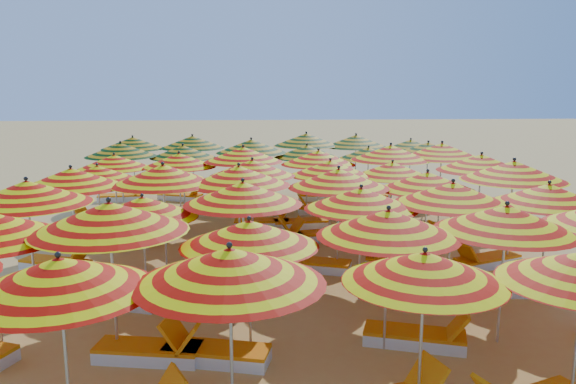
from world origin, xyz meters
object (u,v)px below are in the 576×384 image
object	(u,v)px
umbrella_17	(549,194)
umbrella_18	(71,178)
umbrella_8	(249,233)
lounger_28	(181,196)
umbrella_40	(368,153)
lounger_23	(266,205)
umbrella_2	(230,266)
lounger_10	(519,287)
lounger_16	(274,238)
umbrella_32	(243,154)
umbrella_22	(427,181)
umbrella_28	(392,170)
umbrella_27	(330,168)
lounger_9	(118,298)
umbrella_3	(424,267)
lounger_12	(313,264)
lounger_20	(100,221)
lounger_22	(300,223)
umbrella_23	(514,171)
umbrella_42	(133,143)
lounger_26	(441,206)
lounger_29	(319,197)
umbrella_30	(114,162)
lounger_5	(151,351)
umbrella_29	(481,163)
lounger_15	(121,240)
umbrella_36	(121,150)
lounger_11	(57,264)
umbrella_10	(506,219)
lounger_25	(355,207)
lounger_7	(417,337)
lounger_31	(420,193)
umbrella_47	(411,145)
umbrella_31	(179,160)
lounger_30	(368,196)
lounger_21	(263,223)
lounger_19	(458,239)
umbrella_12	(27,192)
umbrella_9	(388,223)
lounger_24	(321,209)
umbrella_13	(142,207)
umbrella_15	(361,199)
umbrella_37	(183,152)
umbrella_41	(428,149)
umbrella_14	(243,193)
umbrella_43	(192,142)
umbrella_16	(453,193)
umbrella_33	(318,158)
umbrella_25	(164,172)
umbrella_38	(251,146)
lounger_6	(214,353)
beachgoer_a	(357,216)
umbrella_24	(98,173)
umbrella_35	(442,151)
lounger_13	(399,261)
umbrella_19	(163,175)
lounger_14	(486,261)
lounger_17	(308,236)

from	to	relation	value
umbrella_17	umbrella_18	bearing A→B (deg)	168.29
umbrella_8	lounger_28	world-z (taller)	umbrella_8
umbrella_40	lounger_23	xyz separation A→B (m)	(-3.64, 0.25, -1.88)
umbrella_2	umbrella_40	xyz separation A→B (m)	(4.46, 12.92, -0.18)
lounger_10	lounger_16	bearing A→B (deg)	145.77
umbrella_18	umbrella_40	world-z (taller)	umbrella_18
umbrella_32	lounger_23	size ratio (longest dim) A/B	1.63
umbrella_22	umbrella_28	distance (m)	2.46
umbrella_27	lounger_9	distance (m)	6.87
umbrella_3	umbrella_32	xyz separation A→B (m)	(-2.46, 10.42, 0.26)
umbrella_3	umbrella_28	distance (m)	8.63
lounger_12	lounger_20	xyz separation A→B (m)	(-6.24, 4.81, 0.00)
lounger_22	umbrella_23	bearing A→B (deg)	133.53
umbrella_28	umbrella_42	xyz separation A→B (m)	(-8.43, 6.35, 0.17)
lounger_26	lounger_29	bearing A→B (deg)	-8.01
umbrella_27	umbrella_30	bearing A→B (deg)	161.56
umbrella_18	lounger_5	bearing A→B (deg)	-61.36
umbrella_40	lounger_5	world-z (taller)	umbrella_40
umbrella_29	lounger_15	bearing A→B (deg)	177.78
umbrella_36	lounger_11	world-z (taller)	umbrella_36
umbrella_10	lounger_25	bearing A→B (deg)	93.02
lounger_7	lounger_31	size ratio (longest dim) A/B	1.05
umbrella_47	lounger_9	bearing A→B (deg)	-130.27
umbrella_31	lounger_30	xyz separation A→B (m)	(6.77, 3.84, -1.97)
lounger_11	lounger_21	world-z (taller)	same
umbrella_8	lounger_10	size ratio (longest dim) A/B	1.42
umbrella_18	lounger_19	world-z (taller)	umbrella_18
umbrella_10	lounger_19	bearing A→B (deg)	75.42
umbrella_12	umbrella_29	distance (m)	11.46
umbrella_18	lounger_26	distance (m)	12.62
umbrella_9	lounger_24	bearing A→B (deg)	88.59
umbrella_28	lounger_5	distance (m)	9.01
umbrella_13	umbrella_15	xyz separation A→B (m)	(4.33, 0.02, 0.11)
umbrella_37	umbrella_41	world-z (taller)	umbrella_41
umbrella_14	umbrella_47	distance (m)	12.35
umbrella_31	umbrella_43	size ratio (longest dim) A/B	0.97
umbrella_9	umbrella_30	xyz separation A→B (m)	(-6.39, 8.77, -0.10)
umbrella_13	umbrella_16	bearing A→B (deg)	0.41
umbrella_33	lounger_20	world-z (taller)	umbrella_33
umbrella_10	lounger_10	distance (m)	3.32
umbrella_10	umbrella_25	bearing A→B (deg)	135.24
umbrella_17	umbrella_38	xyz separation A→B (m)	(-6.13, 8.47, 0.15)
lounger_6	beachgoer_a	world-z (taller)	beachgoer_a
umbrella_24	umbrella_35	xyz separation A→B (m)	(10.21, 1.98, 0.31)
umbrella_16	lounger_13	world-z (taller)	umbrella_16
umbrella_43	lounger_24	world-z (taller)	umbrella_43
umbrella_38	umbrella_35	bearing A→B (deg)	-19.84
umbrella_19	umbrella_38	size ratio (longest dim) A/B	1.19
lounger_14	lounger_11	bearing A→B (deg)	-24.51
umbrella_3	lounger_17	xyz separation A→B (m)	(-0.63, 8.56, -1.88)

